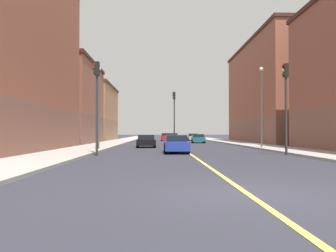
# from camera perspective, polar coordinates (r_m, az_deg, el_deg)

# --- Properties ---
(ground_plane) EXTENTS (400.00, 400.00, 0.00)m
(ground_plane) POSITION_cam_1_polar(r_m,az_deg,el_deg) (8.76, 13.14, -11.02)
(ground_plane) COLOR #2A2B35
(ground_plane) RESTS_ON ground
(sidewalk_left) EXTENTS (3.87, 168.00, 0.15)m
(sidewalk_left) POSITION_cam_1_polar(r_m,az_deg,el_deg) (58.37, 9.08, -2.46)
(sidewalk_left) COLOR #9E9B93
(sidewalk_left) RESTS_ON ground
(sidewalk_right) EXTENTS (3.87, 168.00, 0.15)m
(sidewalk_right) POSITION_cam_1_polar(r_m,az_deg,el_deg) (57.72, -7.87, -2.48)
(sidewalk_right) COLOR #9E9B93
(sidewalk_right) RESTS_ON ground
(lane_center_stripe) EXTENTS (0.16, 154.00, 0.01)m
(lane_center_stripe) POSITION_cam_1_polar(r_m,az_deg,el_deg) (57.41, 0.65, -2.56)
(lane_center_stripe) COLOR #E5D14C
(lane_center_stripe) RESTS_ON ground
(building_left_mid) EXTENTS (11.46, 25.05, 14.53)m
(building_left_mid) POSITION_cam_1_polar(r_m,az_deg,el_deg) (52.38, 18.96, 5.31)
(building_left_mid) COLOR brown
(building_left_mid) RESTS_ON ground
(building_right_midblock) EXTENTS (11.46, 14.45, 10.57)m
(building_right_midblock) POSITION_cam_1_polar(r_m,az_deg,el_deg) (46.08, -19.10, 3.70)
(building_right_midblock) COLOR brown
(building_right_midblock) RESTS_ON ground
(building_right_distant) EXTENTS (11.46, 16.24, 9.84)m
(building_right_distant) POSITION_cam_1_polar(r_m,az_deg,el_deg) (62.28, -14.42, 2.12)
(building_right_distant) COLOR #8F6B4F
(building_right_distant) RESTS_ON ground
(traffic_light_left_near) EXTENTS (0.40, 0.32, 6.07)m
(traffic_light_left_near) POSITION_cam_1_polar(r_m,az_deg,el_deg) (23.81, 19.17, 4.79)
(traffic_light_left_near) COLOR #2D2D2D
(traffic_light_left_near) RESTS_ON ground
(traffic_light_right_near) EXTENTS (0.40, 0.32, 6.12)m
(traffic_light_right_near) POSITION_cam_1_polar(r_m,az_deg,el_deg) (22.65, -11.88, 5.13)
(traffic_light_right_near) COLOR #2D2D2D
(traffic_light_right_near) RESTS_ON ground
(traffic_light_median_far) EXTENTS (0.40, 0.32, 6.67)m
(traffic_light_median_far) POSITION_cam_1_polar(r_m,az_deg,el_deg) (43.31, 1.04, 2.58)
(traffic_light_median_far) COLOR #2D2D2D
(traffic_light_median_far) RESTS_ON ground
(street_lamp_left_near) EXTENTS (0.36, 0.36, 7.35)m
(street_lamp_left_near) POSITION_cam_1_polar(r_m,az_deg,el_deg) (32.36, 15.42, 4.42)
(street_lamp_left_near) COLOR #4C4C51
(street_lamp_left_near) RESTS_ON ground
(street_lamp_right_near) EXTENTS (0.36, 0.36, 6.85)m
(street_lamp_right_near) POSITION_cam_1_polar(r_m,az_deg,el_deg) (29.01, -11.56, 4.51)
(street_lamp_right_near) COLOR #4C4C51
(street_lamp_right_near) RESTS_ON ground
(car_black) EXTENTS (2.03, 3.98, 1.27)m
(car_black) POSITION_cam_1_polar(r_m,az_deg,el_deg) (34.31, -3.71, -2.57)
(car_black) COLOR black
(car_black) RESTS_ON ground
(car_blue) EXTENTS (1.79, 4.11, 1.31)m
(car_blue) POSITION_cam_1_polar(r_m,az_deg,el_deg) (24.95, 1.38, -3.07)
(car_blue) COLOR #23389E
(car_blue) RESTS_ON ground
(car_red) EXTENTS (1.86, 4.05, 1.36)m
(car_red) POSITION_cam_1_polar(r_m,az_deg,el_deg) (60.51, -0.34, -1.87)
(car_red) COLOR red
(car_red) RESTS_ON ground
(car_yellow) EXTENTS (2.03, 4.30, 1.34)m
(car_yellow) POSITION_cam_1_polar(r_m,az_deg,el_deg) (70.45, 0.92, -1.76)
(car_yellow) COLOR gold
(car_yellow) RESTS_ON ground
(car_orange) EXTENTS (1.83, 4.32, 1.26)m
(car_orange) POSITION_cam_1_polar(r_m,az_deg,el_deg) (78.27, 0.96, -1.70)
(car_orange) COLOR orange
(car_orange) RESTS_ON ground
(car_silver) EXTENTS (1.82, 4.39, 1.29)m
(car_silver) POSITION_cam_1_polar(r_m,az_deg,el_deg) (62.08, 4.19, -1.88)
(car_silver) COLOR silver
(car_silver) RESTS_ON ground
(car_teal) EXTENTS (1.95, 4.12, 1.25)m
(car_teal) POSITION_cam_1_polar(r_m,az_deg,el_deg) (48.74, 5.09, -2.11)
(car_teal) COLOR #196670
(car_teal) RESTS_ON ground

